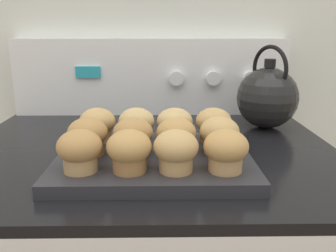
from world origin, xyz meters
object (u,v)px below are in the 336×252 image
Objects in this scene: muffin_r1_c2 at (176,136)px; muffin_r2_c0 at (97,124)px; muffin_r0_c0 at (80,150)px; muffin_r2_c1 at (137,124)px; muffin_r1_c0 at (88,136)px; muffin_r1_c3 at (219,135)px; muffin_r2_c3 at (213,124)px; muffin_r2_c2 at (175,124)px; muffin_r1_c1 at (133,136)px; muffin_r0_c2 at (176,150)px; tea_kettle at (267,97)px; muffin_r0_c1 at (129,150)px; muffin_r0_c3 at (226,150)px; muffin_pan at (154,160)px.

muffin_r2_c0 is (-0.15, 0.08, 0.00)m from muffin_r1_c2.
muffin_r2_c1 is at bearing 62.89° from muffin_r0_c0.
muffin_r1_c0 and muffin_r1_c3 have the same top height.
muffin_r1_c2 is at bearing -134.89° from muffin_r2_c3.
muffin_r1_c2 is 0.17m from muffin_r2_c0.
muffin_r1_c0 and muffin_r2_c2 have the same top height.
muffin_r2_c3 is at bearing 26.75° from muffin_r1_c1.
muffin_r2_c1 is (0.08, 0.08, 0.00)m from muffin_r1_c0.
muffin_r0_c2 is 1.00× the size of muffin_r2_c1.
muffin_r0_c0 and muffin_r1_c2 have the same top height.
muffin_r1_c0 is at bearing -154.26° from muffin_r2_c2.
muffin_r0_c2 is 1.00× the size of muffin_r1_c1.
muffin_r0_c2 is 0.41m from tea_kettle.
muffin_r1_c1 is 1.00× the size of muffin_r2_c3.
muffin_r2_c3 is (0.15, 0.08, 0.00)m from muffin_r1_c1.
muffin_r0_c1 and muffin_r0_c3 have the same top height.
tea_kettle is at bearing 39.49° from muffin_r1_c1.
muffin_r0_c2 and muffin_r1_c2 have the same top height.
muffin_r2_c1 is (-0.15, 0.16, 0.00)m from muffin_r0_c3.
muffin_r0_c3 and muffin_r1_c3 have the same top height.
muffin_r0_c0 is at bearing 179.14° from muffin_r0_c3.
muffin_r1_c3 is 0.07m from muffin_r2_c3.
muffin_r0_c1 is 1.00× the size of muffin_r2_c2.
muffin_r2_c1 is (-0.04, 0.08, 0.05)m from muffin_pan.
muffin_pan is at bearing -117.75° from muffin_r2_c2.
muffin_r1_c3 is (0.08, 0.08, 0.00)m from muffin_r0_c2.
muffin_r2_c1 is (-0.08, 0.08, 0.00)m from muffin_r1_c2.
muffin_r1_c1 is (0.00, 0.08, 0.00)m from muffin_r0_c1.
muffin_r2_c3 is at bearing 45.11° from muffin_r1_c2.
muffin_pan is at bearing 64.64° from muffin_r0_c1.
tea_kettle is (0.31, 0.18, 0.02)m from muffin_r2_c1.
muffin_r1_c3 is at bearing -18.05° from muffin_r2_c0.
muffin_r0_c3 is at bearing -0.43° from muffin_r0_c1.
muffin_r1_c1 and muffin_r2_c2 have the same top height.
muffin_r2_c0 is 0.23m from muffin_r2_c3.
muffin_r0_c2 is (0.07, -0.00, 0.00)m from muffin_r0_c1.
tea_kettle is at bearing 37.27° from muffin_r2_c2.
muffin_r0_c0 and muffin_r0_c1 have the same top height.
muffin_r1_c0 is 0.35× the size of tea_kettle.
muffin_r2_c1 and muffin_r2_c2 have the same top height.
muffin_r1_c3 is at bearing -43.11° from muffin_r2_c2.
muffin_r0_c3 is 0.08m from muffin_r1_c3.
muffin_r0_c0 is 1.00× the size of muffin_r1_c1.
muffin_r2_c1 is 0.08m from muffin_r2_c2.
muffin_pan is 0.15m from muffin_r2_c0.
muffin_r1_c2 is at bearing 87.65° from muffin_r0_c2.
muffin_r1_c3 is 0.11m from muffin_r2_c2.
muffin_r2_c3 is at bearing 17.83° from muffin_r1_c0.
muffin_r1_c3 is (0.08, 0.01, 0.00)m from muffin_r1_c2.
muffin_r0_c1 is (-0.04, -0.08, 0.05)m from muffin_pan.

